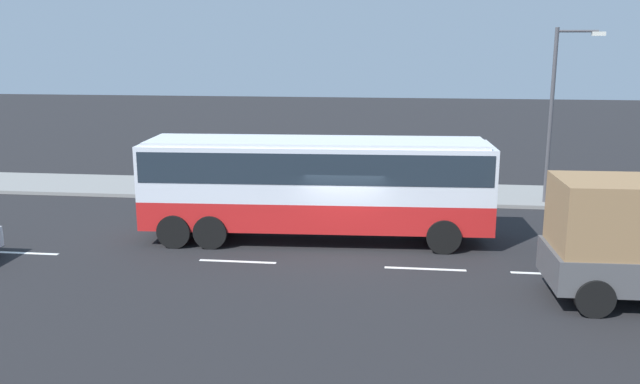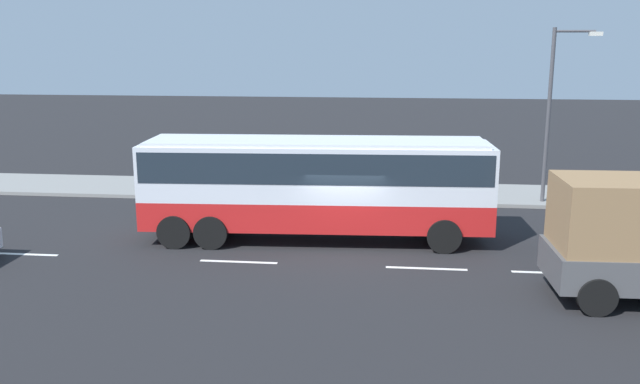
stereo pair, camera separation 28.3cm
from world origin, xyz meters
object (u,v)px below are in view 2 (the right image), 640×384
object	(u,v)px
street_lamp	(554,103)
coach_bus	(316,179)
pedestrian_at_crossing	(385,170)
pedestrian_near_curb	(323,171)

from	to	relation	value
street_lamp	coach_bus	bearing A→B (deg)	-145.92
coach_bus	pedestrian_at_crossing	world-z (taller)	coach_bus
coach_bus	pedestrian_at_crossing	bearing A→B (deg)	70.60
pedestrian_near_curb	street_lamp	size ratio (longest dim) A/B	0.23
coach_bus	pedestrian_near_curb	distance (m)	7.02
pedestrian_near_curb	pedestrian_at_crossing	distance (m)	2.71
pedestrian_near_curb	street_lamp	xyz separation A→B (m)	(9.37, -0.90, 3.12)
pedestrian_near_curb	pedestrian_at_crossing	xyz separation A→B (m)	(2.66, 0.51, 0.01)
pedestrian_at_crossing	pedestrian_near_curb	bearing A→B (deg)	-98.25
pedestrian_near_curb	pedestrian_at_crossing	size ratio (longest dim) A/B	0.99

